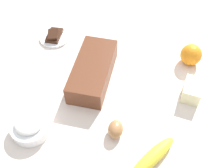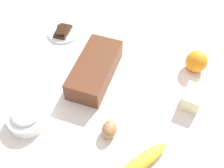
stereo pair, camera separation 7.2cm
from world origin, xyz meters
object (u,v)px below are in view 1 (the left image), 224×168
Objects in this scene: orange_fruit at (191,55)px; butter_block at (192,90)px; egg_near_butter at (116,129)px; loaf_pan at (93,71)px; chocolate_plate at (54,36)px; flour_bowl at (30,126)px; banana at (153,157)px.

butter_block is (0.17, -0.01, -0.01)m from orange_fruit.
egg_near_butter is at bearing -37.71° from orange_fruit.
loaf_pan reaches higher than egg_near_butter.
chocolate_plate is (-0.43, -0.30, -0.01)m from egg_near_butter.
flour_bowl is 0.69× the size of banana.
orange_fruit is (-0.12, 0.37, 0.00)m from loaf_pan.
flour_bowl reaches higher than egg_near_butter.
loaf_pan is 2.26× the size of chocolate_plate.
loaf_pan is at bearing -97.82° from butter_block.
butter_block is at bearing 89.41° from loaf_pan.
flour_bowl is 0.28m from egg_near_butter.
loaf_pan is 0.25m from egg_near_butter.
loaf_pan is at bearing -155.55° from egg_near_butter.
loaf_pan reaches higher than chocolate_plate.
flour_bowl is 1.56× the size of orange_fruit.
banana is at bearing 39.21° from chocolate_plate.
egg_near_butter is at bearing -124.50° from banana.
orange_fruit is 0.93× the size of butter_block.
orange_fruit is at bearing 81.29° from chocolate_plate.
butter_block is at bearing 151.89° from banana.
butter_block is at bearing -2.00° from orange_fruit.
butter_block is at bearing 124.40° from egg_near_butter.
flour_bowl is 0.66m from orange_fruit.
banana is 0.15m from egg_near_butter.
butter_block reaches higher than egg_near_butter.
chocolate_plate is (-0.20, -0.20, -0.03)m from loaf_pan.
egg_near_butter is (0.23, 0.10, -0.02)m from loaf_pan.
banana reaches higher than chocolate_plate.
flour_bowl is at bearing -56.52° from orange_fruit.
chocolate_plate is at bearing -177.43° from flour_bowl.
orange_fruit reaches higher than banana.
butter_block is at bearing 65.69° from chocolate_plate.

